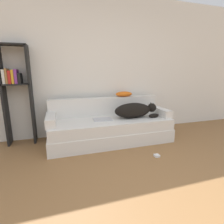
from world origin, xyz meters
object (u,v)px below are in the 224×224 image
object	(u,v)px
dog	(135,110)
power_adapter	(157,156)
couch	(110,130)
throw_pillow	(124,94)
laptop	(103,119)
bookshelf	(16,89)

from	to	relation	value
dog	power_adapter	bearing A→B (deg)	-87.52
couch	throw_pillow	world-z (taller)	throw_pillow
laptop	bookshelf	world-z (taller)	bookshelf
dog	laptop	bearing A→B (deg)	177.67
couch	power_adapter	distance (m)	0.96
couch	dog	distance (m)	0.58
couch	throw_pillow	bearing A→B (deg)	41.36
power_adapter	dog	bearing A→B (deg)	92.48
throw_pillow	couch	bearing A→B (deg)	-138.64
dog	bookshelf	xyz separation A→B (m)	(-2.01, 0.44, 0.42)
couch	laptop	world-z (taller)	laptop
dog	power_adapter	distance (m)	0.94
couch	dog	xyz separation A→B (m)	(0.46, -0.04, 0.35)
bookshelf	dog	bearing A→B (deg)	-12.36
bookshelf	throw_pillow	bearing A→B (deg)	-1.69
bookshelf	couch	bearing A→B (deg)	-14.37
couch	power_adapter	bearing A→B (deg)	-58.52
couch	dog	world-z (taller)	dog
dog	laptop	world-z (taller)	dog
laptop	power_adapter	bearing A→B (deg)	-47.62
dog	bookshelf	distance (m)	2.10
couch	dog	bearing A→B (deg)	-5.41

